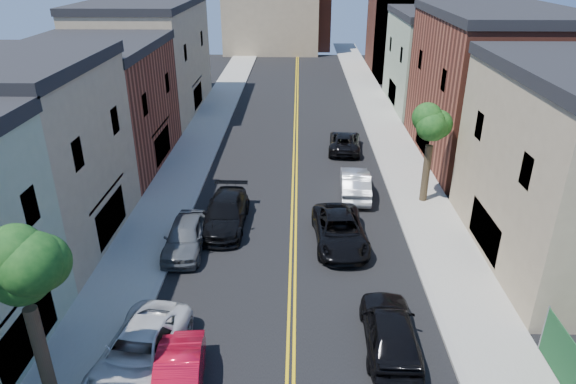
# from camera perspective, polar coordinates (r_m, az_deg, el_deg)

# --- Properties ---
(sidewalk_left) EXTENTS (3.20, 100.00, 0.15)m
(sidewalk_left) POSITION_cam_1_polar(r_m,az_deg,el_deg) (41.55, -10.17, 5.31)
(sidewalk_left) COLOR gray
(sidewalk_left) RESTS_ON ground
(sidewalk_right) EXTENTS (3.20, 100.00, 0.15)m
(sidewalk_right) POSITION_cam_1_polar(r_m,az_deg,el_deg) (41.47, 11.86, 5.13)
(sidewalk_right) COLOR gray
(sidewalk_right) RESTS_ON ground
(curb_left) EXTENTS (0.30, 100.00, 0.15)m
(curb_left) POSITION_cam_1_polar(r_m,az_deg,el_deg) (41.25, -7.77, 5.33)
(curb_left) COLOR gray
(curb_left) RESTS_ON ground
(curb_right) EXTENTS (0.30, 100.00, 0.15)m
(curb_right) POSITION_cam_1_polar(r_m,az_deg,el_deg) (41.19, 9.46, 5.19)
(curb_right) COLOR gray
(curb_right) RESTS_ON ground
(bldg_left_tan_near) EXTENTS (9.00, 10.00, 9.00)m
(bldg_left_tan_near) POSITION_cam_1_polar(r_m,az_deg,el_deg) (28.89, -28.38, 3.05)
(bldg_left_tan_near) COLOR #998466
(bldg_left_tan_near) RESTS_ON ground
(bldg_left_brick) EXTENTS (9.00, 12.00, 8.00)m
(bldg_left_brick) POSITION_cam_1_polar(r_m,az_deg,el_deg) (38.46, -20.77, 8.61)
(bldg_left_brick) COLOR brown
(bldg_left_brick) RESTS_ON ground
(bldg_left_tan_far) EXTENTS (9.00, 16.00, 9.50)m
(bldg_left_tan_far) POSITION_cam_1_polar(r_m,az_deg,el_deg) (51.21, -15.40, 13.99)
(bldg_left_tan_far) COLOR #998466
(bldg_left_tan_far) RESTS_ON ground
(bldg_right_brick) EXTENTS (9.00, 14.00, 10.00)m
(bldg_right_brick) POSITION_cam_1_polar(r_m,az_deg,el_deg) (39.88, 21.78, 10.50)
(bldg_right_brick) COLOR brown
(bldg_right_brick) RESTS_ON ground
(bldg_right_palegrn) EXTENTS (9.00, 12.00, 8.50)m
(bldg_right_palegrn) POSITION_cam_1_polar(r_m,az_deg,el_deg) (53.08, 16.72, 13.65)
(bldg_right_palegrn) COLOR gray
(bldg_right_palegrn) RESTS_ON ground
(church) EXTENTS (16.20, 14.20, 22.60)m
(church) POSITION_cam_1_polar(r_m,az_deg,el_deg) (67.70, 15.82, 18.62)
(church) COLOR #4C2319
(church) RESTS_ON ground
(backdrop_left) EXTENTS (14.00, 8.00, 12.00)m
(backdrop_left) POSITION_cam_1_polar(r_m,az_deg,el_deg) (80.84, -1.90, 19.52)
(backdrop_left) COLOR #998466
(backdrop_left) RESTS_ON ground
(backdrop_center) EXTENTS (10.00, 8.00, 10.00)m
(backdrop_center) POSITION_cam_1_polar(r_m,az_deg,el_deg) (84.81, 1.11, 19.11)
(backdrop_center) COLOR brown
(backdrop_center) RESTS_ON ground
(tree_left_mid) EXTENTS (5.20, 5.20, 9.29)m
(tree_left_mid) POSITION_cam_1_polar(r_m,az_deg,el_deg) (16.47, -28.46, -4.51)
(tree_left_mid) COLOR #322819
(tree_left_mid) RESTS_ON sidewalk_left
(tree_right_far) EXTENTS (4.40, 4.40, 8.03)m
(tree_right_far) POSITION_cam_1_polar(r_m,az_deg,el_deg) (30.48, 16.00, 8.70)
(tree_right_far) COLOR #322819
(tree_right_far) RESTS_ON sidewalk_right
(red_sedan) EXTENTS (1.99, 4.57, 1.46)m
(red_sedan) POSITION_cam_1_polar(r_m,az_deg,el_deg) (18.84, -12.17, -19.87)
(red_sedan) COLOR red
(red_sedan) RESTS_ON ground
(white_pickup) EXTENTS (3.22, 5.75, 1.52)m
(white_pickup) POSITION_cam_1_polar(r_m,az_deg,el_deg) (20.16, -16.27, -16.74)
(white_pickup) COLOR silver
(white_pickup) RESTS_ON ground
(grey_car_left) EXTENTS (2.00, 4.79, 1.62)m
(grey_car_left) POSITION_cam_1_polar(r_m,az_deg,el_deg) (26.62, -11.38, -4.84)
(grey_car_left) COLOR #515458
(grey_car_left) RESTS_ON ground
(black_car_left) EXTENTS (2.41, 5.69, 1.64)m
(black_car_left) POSITION_cam_1_polar(r_m,az_deg,el_deg) (28.51, -7.02, -2.36)
(black_car_left) COLOR black
(black_car_left) RESTS_ON ground
(black_car_right) EXTENTS (2.11, 5.02, 1.70)m
(black_car_right) POSITION_cam_1_polar(r_m,az_deg,el_deg) (20.56, 11.36, -14.81)
(black_car_right) COLOR black
(black_car_right) RESTS_ON ground
(silver_car_right) EXTENTS (1.95, 5.05, 1.64)m
(silver_car_right) POSITION_cam_1_polar(r_m,az_deg,el_deg) (32.22, 7.50, 0.98)
(silver_car_right) COLOR #B0B3B8
(silver_car_right) RESTS_ON ground
(dark_car_right_far) EXTENTS (2.76, 5.23, 1.40)m
(dark_car_right_far) POSITION_cam_1_polar(r_m,az_deg,el_deg) (39.76, 6.34, 5.61)
(dark_car_right_far) COLOR black
(dark_car_right_far) RESTS_ON ground
(black_suv_lane) EXTENTS (2.90, 5.74, 1.56)m
(black_suv_lane) POSITION_cam_1_polar(r_m,az_deg,el_deg) (26.78, 5.81, -4.31)
(black_suv_lane) COLOR black
(black_suv_lane) RESTS_ON ground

